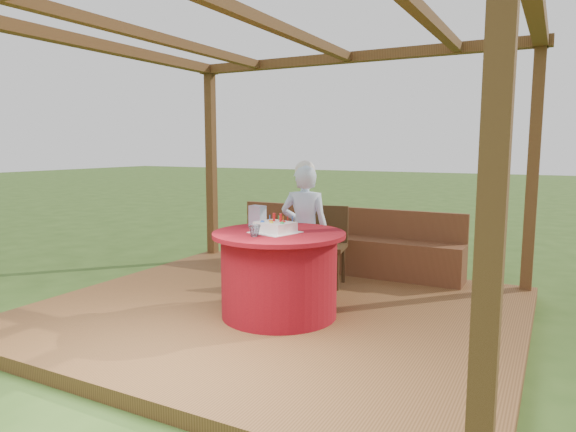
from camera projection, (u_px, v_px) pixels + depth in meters
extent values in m
plane|color=#2F4E1A|center=(276.00, 319.00, 5.06)|extent=(60.00, 60.00, 0.00)
cube|color=brown|center=(276.00, 313.00, 5.05)|extent=(4.50, 4.00, 0.12)
cube|color=brown|center=(492.00, 209.00, 2.23)|extent=(0.12, 0.12, 2.60)
cube|color=brown|center=(211.00, 165.00, 7.50)|extent=(0.12, 0.12, 2.60)
cube|color=brown|center=(533.00, 172.00, 5.53)|extent=(0.12, 0.12, 2.60)
cube|color=brown|center=(350.00, 58.00, 6.33)|extent=(4.50, 0.14, 0.12)
cube|color=brown|center=(107.00, 47.00, 5.67)|extent=(0.14, 4.00, 0.12)
cube|color=brown|center=(165.00, 40.00, 5.28)|extent=(0.10, 3.70, 0.10)
cube|color=brown|center=(275.00, 26.00, 4.68)|extent=(0.10, 3.70, 0.10)
cube|color=brown|center=(418.00, 9.00, 4.08)|extent=(0.10, 3.70, 0.10)
cube|color=brown|center=(341.00, 254.00, 6.50)|extent=(3.00, 0.42, 0.45)
cube|color=brown|center=(347.00, 221.00, 6.60)|extent=(3.00, 0.06, 0.35)
cylinder|color=maroon|center=(279.00, 276.00, 4.77)|extent=(1.07, 1.07, 0.75)
cylinder|color=maroon|center=(279.00, 234.00, 4.71)|extent=(1.23, 1.23, 0.04)
cube|color=#3D2813|center=(325.00, 247.00, 5.81)|extent=(0.52, 0.52, 0.05)
cylinder|color=#3D2813|center=(306.00, 268.00, 5.72)|extent=(0.04, 0.04, 0.44)
cylinder|color=#3D2813|center=(337.00, 271.00, 5.62)|extent=(0.04, 0.04, 0.44)
cylinder|color=#3D2813|center=(314.00, 262.00, 6.06)|extent=(0.04, 0.04, 0.44)
cylinder|color=#3D2813|center=(343.00, 264.00, 5.95)|extent=(0.04, 0.04, 0.44)
cube|color=#3D2813|center=(329.00, 225.00, 5.97)|extent=(0.44, 0.12, 0.45)
imported|color=#ABD4FF|center=(305.00, 231.00, 5.37)|extent=(0.57, 0.45, 1.38)
sphere|color=white|center=(305.00, 171.00, 5.28)|extent=(0.21, 0.21, 0.21)
cube|color=white|center=(275.00, 232.00, 4.69)|extent=(0.45, 0.45, 0.01)
cube|color=white|center=(275.00, 227.00, 4.68)|extent=(0.38, 0.33, 0.09)
cylinder|color=red|center=(274.00, 217.00, 4.72)|extent=(0.03, 0.03, 0.08)
cylinder|color=red|center=(281.00, 218.00, 4.69)|extent=(0.03, 0.03, 0.08)
sphere|color=blue|center=(262.00, 221.00, 4.67)|extent=(0.04, 0.04, 0.04)
sphere|color=yellow|center=(271.00, 222.00, 4.61)|extent=(0.04, 0.04, 0.04)
sphere|color=green|center=(282.00, 222.00, 4.58)|extent=(0.04, 0.04, 0.04)
sphere|color=orange|center=(271.00, 220.00, 4.72)|extent=(0.04, 0.04, 0.04)
sphere|color=red|center=(284.00, 221.00, 4.67)|extent=(0.04, 0.04, 0.04)
cube|color=#CE85B4|center=(257.00, 217.00, 4.98)|extent=(0.16, 0.12, 0.21)
imported|color=white|center=(255.00, 231.00, 4.48)|extent=(0.13, 0.13, 0.10)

